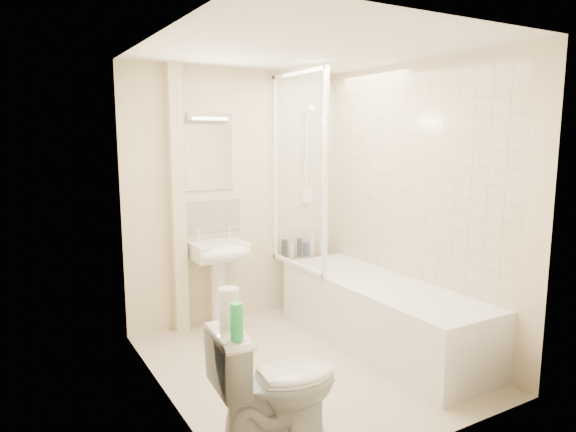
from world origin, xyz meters
TOP-DOWN VIEW (x-y plane):
  - floor at (0.00, 0.00)m, footprint 2.50×2.50m
  - wall_back at (0.00, 1.25)m, footprint 2.20×0.02m
  - wall_left at (-1.10, 0.00)m, footprint 0.02×2.50m
  - wall_right at (1.10, 0.00)m, footprint 0.02×2.50m
  - ceiling at (0.00, 0.00)m, footprint 2.20×2.50m
  - tile_back at (0.75, 1.24)m, footprint 0.70×0.01m
  - tile_right at (1.09, 0.01)m, footprint 0.01×2.10m
  - pipe_boxing at (-0.62, 1.19)m, footprint 0.12×0.12m
  - splashback at (-0.29, 1.24)m, footprint 0.60×0.02m
  - mirror at (-0.29, 1.24)m, footprint 0.46×0.01m
  - strip_light at (-0.29, 1.22)m, footprint 0.42×0.07m
  - bathtub at (0.75, 0.01)m, footprint 0.70×2.10m
  - shower_screen at (0.40, 0.80)m, footprint 0.04×0.92m
  - shower_fixture at (0.75, 1.19)m, footprint 0.10×0.16m
  - pedestal_sink at (-0.29, 1.01)m, footprint 0.48×0.46m
  - bottle_black_a at (0.47, 1.16)m, footprint 0.06×0.06m
  - bottle_white_a at (0.55, 1.16)m, footprint 0.05×0.05m
  - bottle_black_b at (0.65, 1.16)m, footprint 0.05×0.05m
  - bottle_blue at (0.72, 1.16)m, footprint 0.06×0.06m
  - bottle_cream at (0.79, 1.16)m, footprint 0.05×0.05m
  - bottle_white_b at (0.91, 1.16)m, footprint 0.06×0.06m
  - toilet at (-0.72, -0.81)m, footprint 0.55×0.80m
  - toilet_roll_lower at (-0.98, -0.75)m, footprint 0.10×0.10m
  - toilet_roll_upper at (-0.98, -0.74)m, footprint 0.11×0.11m
  - green_bottle at (-1.01, -0.93)m, footprint 0.07×0.07m

SIDE VIEW (x-z plane):
  - floor at x=0.00m, z-range 0.00..0.00m
  - bathtub at x=0.75m, z-range 0.01..0.56m
  - toilet at x=-0.72m, z-range 0.00..0.74m
  - bottle_blue at x=0.72m, z-range 0.55..0.69m
  - bottle_white_a at x=0.55m, z-range 0.55..0.69m
  - bottle_white_b at x=0.91m, z-range 0.55..0.71m
  - bottle_black_b at x=0.65m, z-range 0.55..0.74m
  - bottle_cream at x=0.79m, z-range 0.55..0.74m
  - bottle_black_a at x=0.47m, z-range 0.55..0.74m
  - pedestal_sink at x=-0.29m, z-range 0.19..1.12m
  - toilet_roll_lower at x=-0.98m, z-range 0.74..0.85m
  - green_bottle at x=-1.01m, z-range 0.74..0.94m
  - toilet_roll_upper at x=-0.98m, z-range 0.85..0.96m
  - splashback at x=-0.29m, z-range 0.88..1.18m
  - wall_back at x=0.00m, z-range 0.00..2.40m
  - wall_left at x=-1.10m, z-range 0.00..2.40m
  - wall_right at x=1.10m, z-range 0.00..2.40m
  - pipe_boxing at x=-0.62m, z-range 0.00..2.40m
  - tile_back at x=0.75m, z-range 0.55..2.30m
  - tile_right at x=1.09m, z-range 0.55..2.30m
  - shower_screen at x=0.40m, z-range 0.55..2.35m
  - shower_fixture at x=0.75m, z-range 1.05..2.04m
  - mirror at x=-0.29m, z-range 1.28..1.88m
  - strip_light at x=-0.29m, z-range 1.92..1.98m
  - ceiling at x=0.00m, z-range 2.39..2.41m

